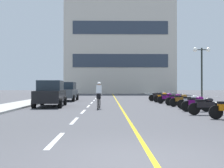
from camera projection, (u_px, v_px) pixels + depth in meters
The scene contains 29 objects.
ground_plane at pixel (114, 101), 26.11m from camera, with size 140.00×140.00×0.00m, color #47474C.
curb_left at pixel (47, 99), 29.00m from camera, with size 2.40×72.00×0.12m, color #A8A8A3.
curb_right at pixel (180, 99), 29.23m from camera, with size 2.40×72.00×0.12m, color #A8A8A3.
lane_dash_0 at pixel (56, 140), 7.08m from camera, with size 0.14×2.20×0.01m, color silver.
lane_dash_1 at pixel (74, 121), 11.08m from camera, with size 0.14×2.20×0.01m, color silver.
lane_dash_2 at pixel (83, 112), 15.08m from camera, with size 0.14×2.20×0.01m, color silver.
lane_dash_3 at pixel (88, 106), 19.08m from camera, with size 0.14×2.20×0.01m, color silver.
lane_dash_4 at pixel (92, 103), 23.08m from camera, with size 0.14×2.20×0.01m, color silver.
lane_dash_5 at pixel (94, 100), 27.08m from camera, with size 0.14×2.20×0.01m, color silver.
lane_dash_6 at pixel (96, 98), 31.08m from camera, with size 0.14×2.20×0.01m, color silver.
lane_dash_7 at pixel (97, 97), 35.08m from camera, with size 0.14×2.20×0.01m, color silver.
lane_dash_8 at pixel (98, 96), 39.08m from camera, with size 0.14×2.20×0.01m, color silver.
lane_dash_9 at pixel (99, 95), 43.08m from camera, with size 0.14×2.20×0.01m, color silver.
lane_dash_10 at pixel (100, 94), 47.08m from camera, with size 0.14×2.20×0.01m, color silver.
lane_dash_11 at pixel (101, 94), 51.08m from camera, with size 0.14×2.20×0.01m, color silver.
centre_line_yellow at pixel (116, 99), 29.12m from camera, with size 0.12×66.00×0.01m, color gold.
office_building at pixel (119, 42), 54.62m from camera, with size 21.20×8.91×20.64m.
street_lamp_mid at pixel (202, 61), 22.71m from camera, with size 1.46×0.36×4.57m.
parked_car_near at pixel (51, 93), 18.82m from camera, with size 2.08×4.28×1.82m.
parked_car_mid at pixel (67, 91), 26.11m from camera, with size 1.96×4.22×1.82m.
motorcycle_3 at pixel (205, 105), 13.30m from camera, with size 1.70×0.60×0.92m.
motorcycle_4 at pixel (196, 103), 15.06m from camera, with size 1.70×0.60×0.92m.
motorcycle_5 at pixel (191, 102), 16.59m from camera, with size 1.69×0.63×0.92m.
motorcycle_6 at pixel (181, 100), 18.68m from camera, with size 1.70×0.60×0.92m.
motorcycle_7 at pixel (176, 99), 20.09m from camera, with size 1.65×0.75×0.92m.
motorcycle_8 at pixel (167, 98), 22.15m from camera, with size 1.69×0.63×0.92m.
motorcycle_9 at pixel (162, 97), 23.89m from camera, with size 1.68×0.65×0.92m.
motorcycle_10 at pixel (158, 96), 25.62m from camera, with size 1.70×0.60×0.92m.
cyclist_rider at pixel (99, 95), 16.83m from camera, with size 0.42×1.77×1.71m.
Camera 1 is at (-0.63, -5.12, 1.43)m, focal length 43.20 mm.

